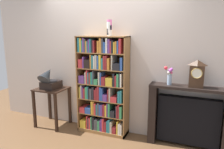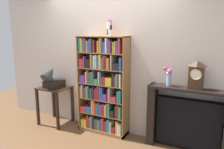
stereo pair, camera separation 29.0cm
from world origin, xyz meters
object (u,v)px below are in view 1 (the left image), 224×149
object	(u,v)px
cup_stack	(109,28)
gramophone	(49,79)
mantel_clock	(197,74)
flower_vase	(169,76)
side_table_left	(52,98)
fireplace_mantel	(188,117)
bookshelf	(102,88)

from	to	relation	value
cup_stack	gramophone	bearing A→B (deg)	-170.93
mantel_clock	flower_vase	distance (m)	0.40
side_table_left	mantel_clock	world-z (taller)	mantel_clock
fireplace_mantel	mantel_clock	bearing A→B (deg)	-18.75
mantel_clock	bookshelf	bearing A→B (deg)	-179.08
cup_stack	mantel_clock	distance (m)	1.57
side_table_left	mantel_clock	size ratio (longest dim) A/B	1.81
bookshelf	mantel_clock	size ratio (longest dim) A/B	4.22
bookshelf	gramophone	world-z (taller)	bookshelf
bookshelf	flower_vase	size ratio (longest dim) A/B	5.96
side_table_left	bookshelf	bearing A→B (deg)	5.38
bookshelf	fireplace_mantel	bearing A→B (deg)	1.97
bookshelf	mantel_clock	bearing A→B (deg)	0.92
gramophone	flower_vase	bearing A→B (deg)	4.46
gramophone	mantel_clock	bearing A→B (deg)	3.92
cup_stack	fireplace_mantel	world-z (taller)	cup_stack
gramophone	fireplace_mantel	xyz separation A→B (m)	(2.49, 0.20, -0.44)
side_table_left	gramophone	world-z (taller)	gramophone
side_table_left	gramophone	bearing A→B (deg)	-90.00
bookshelf	cup_stack	distance (m)	1.05
cup_stack	fireplace_mantel	bearing A→B (deg)	0.73
side_table_left	flower_vase	world-z (taller)	flower_vase
bookshelf	side_table_left	xyz separation A→B (m)	(-1.04, -0.10, -0.27)
bookshelf	cup_stack	world-z (taller)	cup_stack
side_table_left	mantel_clock	bearing A→B (deg)	2.72
cup_stack	gramophone	distance (m)	1.50
bookshelf	cup_stack	size ratio (longest dim) A/B	6.51
bookshelf	fireplace_mantel	size ratio (longest dim) A/B	1.43
gramophone	mantel_clock	distance (m)	2.59
bookshelf	side_table_left	distance (m)	1.08
flower_vase	mantel_clock	bearing A→B (deg)	0.96
bookshelf	flower_vase	distance (m)	1.18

